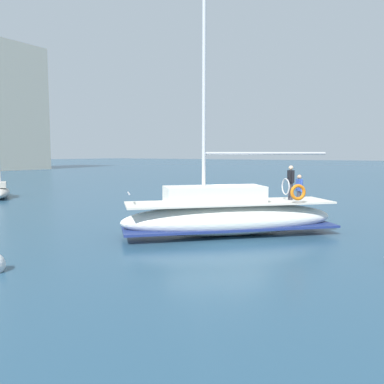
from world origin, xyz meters
name	(u,v)px	position (x,y,z in m)	size (l,w,h in m)	color
ground_plane	(229,229)	(0.00, 0.00, 0.00)	(400.00, 400.00, 0.00)	#284C66
main_sailboat	(228,214)	(-1.17, -0.55, 0.92)	(8.53, 8.44, 14.33)	white
moored_sloop_far	(1,191)	(1.76, 21.83, 0.59)	(4.04, 5.32, 8.40)	#B7B2A8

